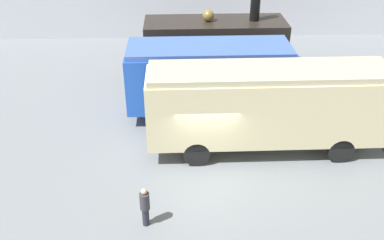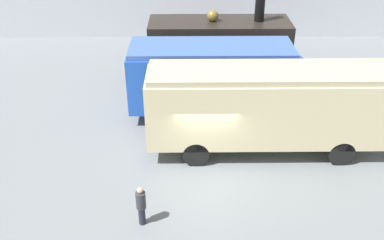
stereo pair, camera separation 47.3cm
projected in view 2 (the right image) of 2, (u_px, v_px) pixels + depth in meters
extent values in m
plane|color=slate|center=(206.00, 165.00, 17.75)|extent=(80.00, 80.00, 0.00)
cube|color=black|center=(219.00, 45.00, 24.19)|extent=(7.83, 2.70, 2.72)
cylinder|color=black|center=(260.00, 0.00, 22.94)|extent=(0.53, 0.53, 2.28)
sphere|color=brown|center=(213.00, 16.00, 23.34)|extent=(0.64, 0.64, 0.64)
cylinder|color=black|center=(261.00, 78.00, 23.87)|extent=(1.02, 0.12, 1.02)
cylinder|color=black|center=(255.00, 61.00, 26.09)|extent=(1.02, 0.12, 1.02)
cylinder|color=black|center=(178.00, 79.00, 23.83)|extent=(1.02, 0.12, 1.02)
cylinder|color=black|center=(178.00, 61.00, 26.05)|extent=(1.02, 0.12, 1.02)
cube|color=blue|center=(211.00, 77.00, 20.53)|extent=(7.76, 2.79, 2.72)
cone|color=blue|center=(309.00, 77.00, 20.58)|extent=(1.75, 2.58, 2.58)
cube|color=#3A579D|center=(211.00, 48.00, 19.78)|extent=(7.60, 2.56, 0.24)
cylinder|color=black|center=(261.00, 118.00, 20.17)|extent=(0.96, 0.12, 0.96)
cylinder|color=black|center=(253.00, 92.00, 22.47)|extent=(0.96, 0.12, 0.96)
cylinder|color=black|center=(162.00, 118.00, 20.13)|extent=(0.96, 0.12, 0.96)
cylinder|color=black|center=(165.00, 93.00, 22.42)|extent=(0.96, 0.12, 0.96)
cube|color=beige|center=(268.00, 107.00, 17.67)|extent=(9.98, 2.45, 2.85)
cube|color=tan|center=(271.00, 73.00, 16.89)|extent=(9.78, 2.25, 0.24)
cylinder|color=black|center=(342.00, 154.00, 17.50)|extent=(1.09, 0.12, 1.09)
cylinder|color=black|center=(326.00, 125.00, 19.51)|extent=(1.09, 0.12, 1.09)
cylinder|color=black|center=(196.00, 155.00, 17.45)|extent=(1.09, 0.12, 1.09)
cylinder|color=black|center=(195.00, 125.00, 19.46)|extent=(1.09, 0.12, 1.09)
cylinder|color=#262633|center=(142.00, 215.00, 14.68)|extent=(0.24, 0.24, 0.72)
cylinder|color=#333338|center=(141.00, 200.00, 14.33)|extent=(0.34, 0.34, 0.64)
sphere|color=tan|center=(140.00, 190.00, 14.12)|extent=(0.21, 0.21, 0.21)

